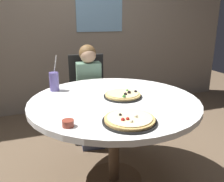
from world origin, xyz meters
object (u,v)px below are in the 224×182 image
at_px(dining_table, 114,109).
at_px(sauce_bowl, 68,123).
at_px(soda_cup, 54,81).
at_px(pizza_cheese, 123,95).
at_px(pizza_veggie, 130,120).
at_px(diner_child, 90,101).
at_px(chair_wooden, 88,92).

distance_m(dining_table, sauce_bowl, 0.57).
bearing_deg(soda_cup, pizza_cheese, -36.05).
bearing_deg(pizza_veggie, sauce_bowl, 169.85).
bearing_deg(pizza_veggie, dining_table, 82.53).
height_order(dining_table, sauce_bowl, sauce_bowl).
bearing_deg(diner_child, pizza_veggie, -92.34).
distance_m(diner_child, pizza_cheese, 0.79).
xyz_separation_m(dining_table, diner_child, (-0.01, 0.75, -0.18)).
relative_size(dining_table, chair_wooden, 1.38).
distance_m(dining_table, diner_child, 0.77).
distance_m(chair_wooden, sauce_bowl, 1.39).
bearing_deg(pizza_cheese, dining_table, -165.38).
height_order(chair_wooden, sauce_bowl, chair_wooden).
bearing_deg(chair_wooden, dining_table, -90.61).
xyz_separation_m(pizza_cheese, sauce_bowl, (-0.50, -0.39, 0.00)).
relative_size(soda_cup, sauce_bowl, 4.38).
distance_m(pizza_cheese, soda_cup, 0.61).
distance_m(dining_table, pizza_veggie, 0.45).
bearing_deg(chair_wooden, sauce_bowl, -108.17).
distance_m(pizza_cheese, sauce_bowl, 0.63).
distance_m(dining_table, pizza_cheese, 0.13).
bearing_deg(pizza_veggie, chair_wooden, 87.21).
xyz_separation_m(dining_table, pizza_veggie, (-0.06, -0.43, 0.10)).
bearing_deg(soda_cup, pizza_veggie, -66.46).
height_order(chair_wooden, soda_cup, soda_cup).
relative_size(dining_table, soda_cup, 4.27).
bearing_deg(dining_table, diner_child, 90.63).
relative_size(chair_wooden, pizza_cheese, 3.11).
relative_size(chair_wooden, diner_child, 0.88).
relative_size(dining_table, diner_child, 1.21).
bearing_deg(chair_wooden, diner_child, -95.72).
distance_m(dining_table, soda_cup, 0.58).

